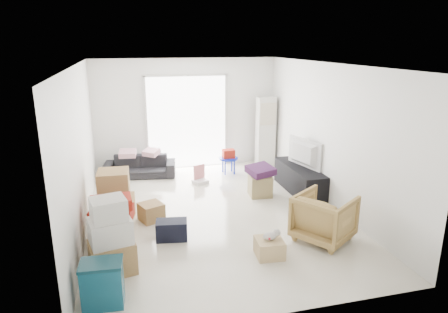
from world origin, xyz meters
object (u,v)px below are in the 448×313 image
ac_tower (265,132)px  sofa (140,163)px  storage_bins (103,284)px  armchair (324,215)px  tv_console (300,179)px  ottoman (260,185)px  wood_crate (269,248)px  kids_table (228,157)px  television (300,164)px

ac_tower → sofa: bearing=-177.3°
ac_tower → storage_bins: bearing=-127.9°
storage_bins → ac_tower: bearing=52.1°
armchair → sofa: bearing=-0.3°
tv_console → sofa: (-3.23, 1.86, 0.05)m
armchair → ac_tower: bearing=-41.3°
ottoman → wood_crate: bearing=-106.0°
sofa → kids_table: size_ratio=2.78×
storage_bins → wood_crate: bearing=14.0°
sofa → armchair: bearing=-46.8°
tv_console → kids_table: (-1.14, 1.55, 0.14)m
kids_table → sofa: bearing=171.6°
tv_console → storage_bins: 4.88m
armchair → kids_table: bearing=-25.1°
television → sofa: size_ratio=0.61×
television → tv_console: bearing=-0.0°
ac_tower → storage_bins: (-3.85, -4.95, -0.59)m
tv_console → kids_table: 1.93m
armchair → ottoman: bearing=-25.0°
kids_table → ottoman: bearing=-80.7°
sofa → ottoman: size_ratio=3.75×
storage_bins → sofa: bearing=82.0°
ottoman → wood_crate: 2.43m
armchair → wood_crate: armchair is taller
ac_tower → ottoman: 2.29m
tv_console → armchair: armchair is taller
sofa → storage_bins: size_ratio=2.86×
television → sofa: bearing=45.6°
tv_console → wood_crate: tv_console is taller
ottoman → sofa: bearing=141.2°
ottoman → storage_bins: bearing=-135.9°
ac_tower → television: size_ratio=1.73×
ac_tower → kids_table: (-1.09, -0.46, -0.46)m
ac_tower → television: bearing=-88.6°
armchair → storage_bins: 3.47m
storage_bins → ottoman: size_ratio=1.31×
tv_console → ottoman: size_ratio=3.76×
ac_tower → kids_table: ac_tower is taller
sofa → wood_crate: (1.67, -4.22, -0.19)m
ac_tower → ottoman: (-0.84, -2.03, -0.66)m
television → ottoman: bearing=76.8°
ottoman → kids_table: 1.61m
television → ottoman: (-0.89, -0.02, -0.40)m
ac_tower → ottoman: size_ratio=4.00×
tv_console → sofa: sofa is taller
armchair → ottoman: (-0.35, 2.07, -0.20)m
armchair → ottoman: size_ratio=1.92×
ac_tower → tv_console: size_ratio=1.06×
tv_console → television: bearing=0.0°
ac_tower → storage_bins: ac_tower is taller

